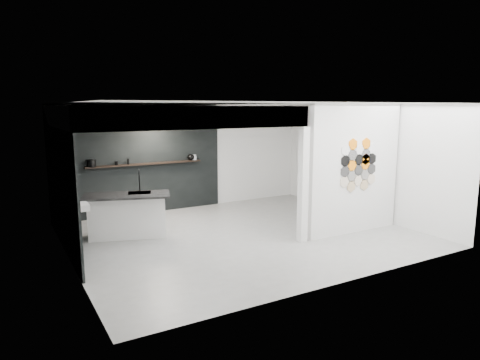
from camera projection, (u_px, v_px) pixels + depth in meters
name	position (u px, v px, depth m)	size (l,w,h in m)	color
floor	(243.00, 235.00, 9.26)	(7.00, 6.00, 0.01)	gray
partition_panel	(355.00, 169.00, 9.26)	(2.45, 0.15, 2.80)	silver
bay_clad_back	(141.00, 168.00, 10.96)	(4.40, 0.04, 2.35)	black
bay_clad_left	(61.00, 189.00, 8.21)	(0.04, 4.00, 2.35)	black
bulkhead	(166.00, 116.00, 9.04)	(4.40, 4.00, 0.40)	silver
corner_column	(303.00, 185.00, 8.61)	(0.16, 0.16, 2.35)	silver
fascia_beam	(205.00, 117.00, 7.40)	(4.40, 0.16, 0.40)	silver
wall_basin	(76.00, 206.00, 8.20)	(0.40, 0.60, 0.12)	silver
display_shelf	(146.00, 164.00, 10.89)	(3.00, 0.15, 0.04)	black
kitchen_island	(128.00, 215.00, 9.04)	(1.93, 1.31, 1.43)	silver
stockpot	(91.00, 163.00, 10.22)	(0.21, 0.21, 0.17)	black
kettle	(191.00, 157.00, 11.49)	(0.19, 0.19, 0.17)	black
glass_bowl	(194.00, 158.00, 11.55)	(0.14, 0.14, 0.10)	gray
glass_vase	(194.00, 157.00, 11.54)	(0.10, 0.10, 0.15)	gray
bottle_dark	(128.00, 161.00, 10.66)	(0.05, 0.05, 0.14)	black
utensil_cup	(117.00, 163.00, 10.52)	(0.07, 0.07, 0.09)	black
hex_tile_cluster	(359.00, 165.00, 9.19)	(1.04, 0.02, 1.16)	beige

